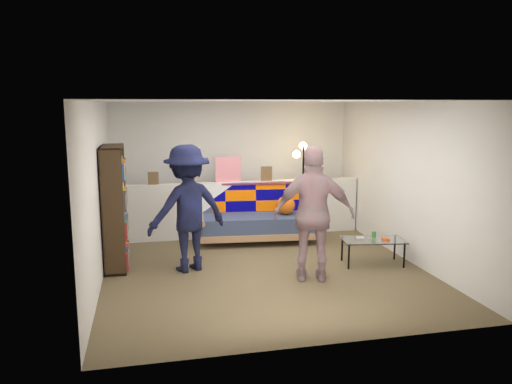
% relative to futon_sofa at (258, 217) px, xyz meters
% --- Properties ---
extents(ground, '(5.00, 5.00, 0.00)m').
position_rel_futon_sofa_xyz_m(ground, '(-0.28, -1.47, -0.41)').
color(ground, brown).
rests_on(ground, ground).
extents(room_shell, '(4.60, 5.05, 2.45)m').
position_rel_futon_sofa_xyz_m(room_shell, '(-0.28, -1.00, 1.26)').
color(room_shell, silver).
rests_on(room_shell, ground).
extents(half_wall_ledge, '(4.45, 0.15, 1.00)m').
position_rel_futon_sofa_xyz_m(half_wall_ledge, '(-0.28, 0.33, 0.09)').
color(half_wall_ledge, silver).
rests_on(half_wall_ledge, ground).
extents(ledge_decor, '(2.97, 0.02, 0.45)m').
position_rel_futon_sofa_xyz_m(ledge_decor, '(-0.50, 0.31, 0.77)').
color(ledge_decor, brown).
rests_on(ledge_decor, half_wall_ledge).
extents(futon_sofa, '(2.12, 1.16, 0.88)m').
position_rel_futon_sofa_xyz_m(futon_sofa, '(0.00, 0.00, 0.00)').
color(futon_sofa, '#AD7F54').
rests_on(futon_sofa, ground).
extents(bookshelf, '(0.30, 0.89, 1.78)m').
position_rel_futon_sofa_xyz_m(bookshelf, '(-2.36, -1.01, 0.42)').
color(bookshelf, black).
rests_on(bookshelf, ground).
extents(coffee_table, '(0.98, 0.63, 0.48)m').
position_rel_futon_sofa_xyz_m(coffee_table, '(1.37, -1.71, -0.05)').
color(coffee_table, black).
rests_on(coffee_table, ground).
extents(floor_lamp, '(0.38, 0.30, 1.69)m').
position_rel_futon_sofa_xyz_m(floor_lamp, '(0.86, 0.16, 0.79)').
color(floor_lamp, black).
rests_on(floor_lamp, ground).
extents(person_left, '(1.33, 1.02, 1.81)m').
position_rel_futon_sofa_xyz_m(person_left, '(-1.34, -1.36, 0.50)').
color(person_left, black).
rests_on(person_left, ground).
extents(person_right, '(1.15, 0.73, 1.82)m').
position_rel_futon_sofa_xyz_m(person_right, '(0.27, -2.16, 0.50)').
color(person_right, '#C7808A').
rests_on(person_right, ground).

